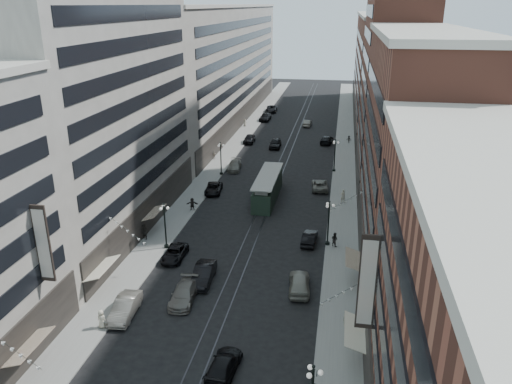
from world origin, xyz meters
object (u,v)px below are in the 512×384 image
Objects in this scene: streetcar at (268,188)px; pedestrian_1 at (101,319)px; car_2 at (175,253)px; pedestrian_8 at (343,196)px; car_7 at (214,188)px; pedestrian_9 at (349,139)px; pedestrian_6 at (214,155)px; pedestrian_extra_0 at (245,122)px; car_extra_0 at (271,109)px; car_6 at (224,365)px; car_12 at (327,140)px; car_4 at (299,283)px; pedestrian_5 at (192,204)px; lamppost_sw_far at (165,224)px; car_13 at (275,143)px; pedestrian_4 at (345,318)px; car_14 at (307,123)px; car_1 at (125,308)px; lamppost_se_far at (328,222)px; car_5 at (203,274)px; car_10 at (309,238)px; pedestrian_7 at (334,239)px; car_11 at (320,185)px; car_extra_1 at (184,294)px; pedestrian_2 at (144,232)px; car_9 at (249,139)px; lamppost_sw_mid at (221,157)px.

pedestrian_1 is (-9.58, -33.33, -0.65)m from streetcar.
pedestrian_8 reaches higher than car_2.
pedestrian_9 reaches higher than car_7.
pedestrian_extra_0 reaches higher than pedestrian_6.
pedestrian_extra_0 is at bearing 170.10° from pedestrian_9.
pedestrian_6 is (-12.50, 17.51, -0.74)m from streetcar.
car_extra_0 is (-19.21, 61.67, -0.28)m from pedestrian_8.
car_6 is 0.92× the size of car_12.
pedestrian_5 reaches higher than car_4.
lamppost_sw_far is 1.05× the size of car_13.
pedestrian_9 is at bearing 21.28° from pedestrian_4.
car_1 is at bearing 85.52° from car_14.
pedestrian_1 is (-18.78, -19.60, -2.09)m from lamppost_se_far.
car_5 reaches higher than car_1.
car_4 is 10.63m from car_10.
car_10 is 76.85m from car_extra_0.
pedestrian_7 is at bearing 35.17° from car_5.
car_1 is 0.98× the size of car_11.
car_11 is (-1.91, 19.01, -2.38)m from lamppost_se_far.
lamppost_se_far is at bearing 91.21° from car_11.
car_6 is 2.87× the size of pedestrian_7.
pedestrian_9 is (21.25, 66.46, -0.09)m from pedestrian_1.
car_7 is 43.34m from pedestrian_extra_0.
car_5 is 27.86m from pedestrian_8.
car_5 is 3.04× the size of pedestrian_7.
pedestrian_4 is 31.20m from pedestrian_5.
car_2 is 0.90× the size of car_extra_1.
car_13 is (9.84, 43.70, -0.20)m from pedestrian_2.
pedestrian_5 is 50.63m from pedestrian_extra_0.
pedestrian_9 is at bearing 51.82° from car_7.
car_10 is (15.47, -43.83, -0.12)m from car_9.
car_2 is (-16.68, -6.18, -2.44)m from lamppost_se_far.
car_12 reaches higher than car_11.
car_10 is at bearing -81.17° from car_extra_0.
pedestrian_1 is 1.01× the size of pedestrian_extra_0.
car_9 reaches higher than car_7.
pedestrian_6 is at bearing -98.07° from car_extra_0.
car_13 reaches higher than car_10.
lamppost_sw_far is at bearing 79.31° from car_12.
car_9 is 20.26m from pedestrian_9.
pedestrian_8 is (23.31, -17.39, 0.20)m from pedestrian_6.
pedestrian_4 is (14.35, -5.41, 0.07)m from car_5.
car_7 is at bearing -64.16° from car_4.
car_6 is 70.71m from pedestrian_9.
car_13 reaches higher than car_1.
lamppost_sw_mid is 3.49× the size of pedestrian_4.
car_7 is 2.88× the size of pedestrian_7.
car_10 is at bearing -118.08° from pedestrian_1.
car_6 is at bearing -87.34° from car_13.
pedestrian_2 is at bearing 141.94° from car_2.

